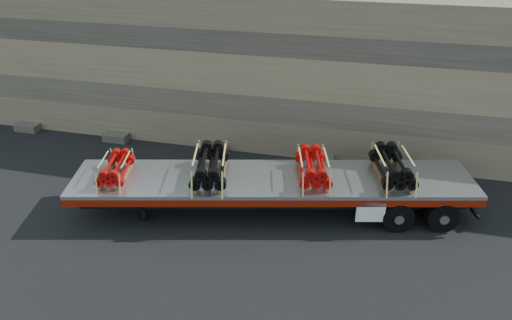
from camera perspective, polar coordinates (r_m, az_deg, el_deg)
The scene contains 7 objects.
ground at distance 18.76m, azimuth -0.74°, elevation -6.12°, with size 120.00×120.00×0.00m, color black.
rock_wall at distance 23.06m, azimuth 3.44°, elevation 9.93°, with size 44.00×3.00×7.00m, color #7A6B54.
trailer at distance 18.54m, azimuth 1.88°, elevation -3.93°, with size 14.55×2.80×1.46m, color #A7A9AE, non-canonical shape.
bundle_front at distance 18.71m, azimuth -15.75°, elevation -0.95°, with size 0.98×1.97×0.70m, color #B00B09, non-canonical shape.
bundle_midfront at distance 18.03m, azimuth -5.25°, elevation -0.72°, with size 1.26×2.52×0.89m, color black, non-canonical shape.
bundle_midrear at distance 18.09m, azimuth 6.52°, elevation -0.85°, with size 1.13×2.26×0.80m, color #B00B09, non-canonical shape.
bundle_rear at distance 18.61m, azimuth 15.32°, elevation -0.74°, with size 1.22×2.44×0.86m, color black, non-canonical shape.
Camera 1 is at (4.11, -15.16, 10.26)m, focal length 35.00 mm.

